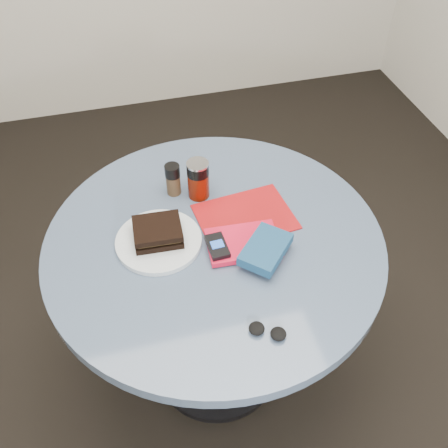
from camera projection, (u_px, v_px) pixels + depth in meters
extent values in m
plane|color=black|center=(217.00, 364.00, 2.00)|extent=(4.00, 4.00, 0.00)
cylinder|color=black|center=(217.00, 362.00, 1.99)|extent=(0.48, 0.48, 0.03)
cylinder|color=black|center=(216.00, 312.00, 1.74)|extent=(0.11, 0.11, 0.68)
cylinder|color=#3F5069|center=(214.00, 242.00, 1.48)|extent=(1.00, 1.00, 0.04)
cylinder|color=silver|center=(159.00, 241.00, 1.45)|extent=(0.29, 0.29, 0.02)
cube|color=black|center=(158.00, 235.00, 1.44)|extent=(0.14, 0.12, 0.02)
cube|color=#3C2E16|center=(158.00, 232.00, 1.43)|extent=(0.13, 0.11, 0.01)
cube|color=black|center=(157.00, 228.00, 1.42)|extent=(0.14, 0.12, 0.02)
cylinder|color=#5C1304|center=(198.00, 185.00, 1.57)|extent=(0.07, 0.07, 0.09)
cylinder|color=black|center=(198.00, 169.00, 1.52)|extent=(0.07, 0.07, 0.04)
cylinder|color=silver|center=(197.00, 164.00, 1.51)|extent=(0.07, 0.07, 0.01)
cylinder|color=#3F2D1B|center=(173.00, 184.00, 1.58)|extent=(0.06, 0.06, 0.07)
cylinder|color=black|center=(172.00, 171.00, 1.54)|extent=(0.06, 0.06, 0.04)
cube|color=maroon|center=(245.00, 217.00, 1.52)|extent=(0.30, 0.24, 0.01)
cube|color=red|center=(243.00, 243.00, 1.43)|extent=(0.21, 0.15, 0.02)
cube|color=navy|center=(266.00, 249.00, 1.38)|extent=(0.18, 0.18, 0.03)
cube|color=black|center=(217.00, 246.00, 1.40)|extent=(0.06, 0.09, 0.01)
cube|color=#214CA9|center=(217.00, 244.00, 1.40)|extent=(0.04, 0.03, 0.00)
ellipsoid|color=black|center=(257.00, 328.00, 1.24)|extent=(0.06, 0.06, 0.02)
ellipsoid|color=black|center=(278.00, 334.00, 1.23)|extent=(0.06, 0.06, 0.02)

